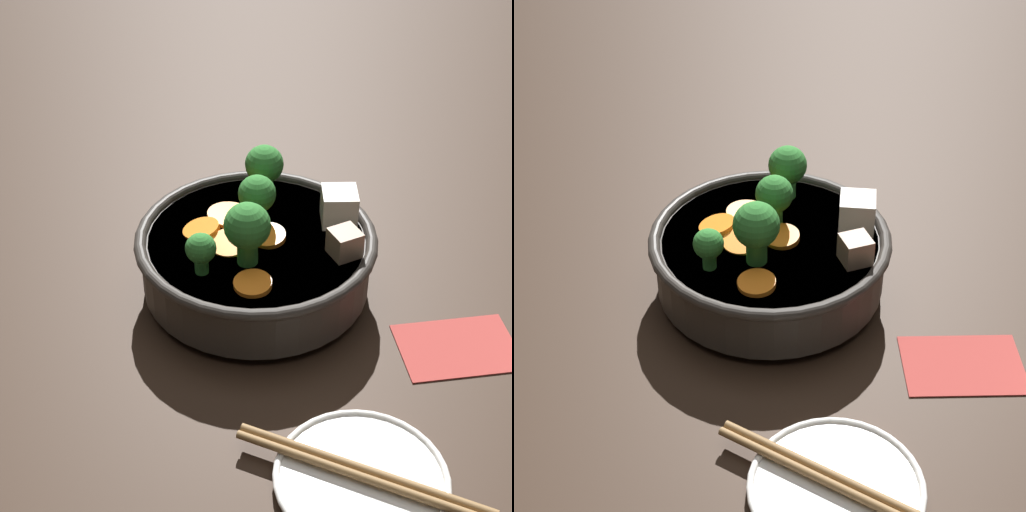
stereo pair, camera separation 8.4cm
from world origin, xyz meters
TOP-DOWN VIEW (x-y plane):
  - ground_plane at (0.00, 0.00)m, footprint 3.00×3.00m
  - stirfry_bowl at (-0.00, -0.00)m, footprint 0.24×0.24m
  - side_saucer at (-0.09, 0.24)m, footprint 0.14×0.14m
  - napkin at (-0.19, 0.08)m, footprint 0.12×0.10m
  - chopsticks_pair at (-0.09, 0.24)m, footprint 0.20×0.09m

SIDE VIEW (x-z plane):
  - ground_plane at x=0.00m, z-range 0.00..0.00m
  - napkin at x=-0.19m, z-range 0.00..0.00m
  - side_saucer at x=-0.09m, z-range 0.00..0.01m
  - chopsticks_pair at x=-0.09m, z-range 0.01..0.02m
  - stirfry_bowl at x=0.00m, z-range -0.02..0.11m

